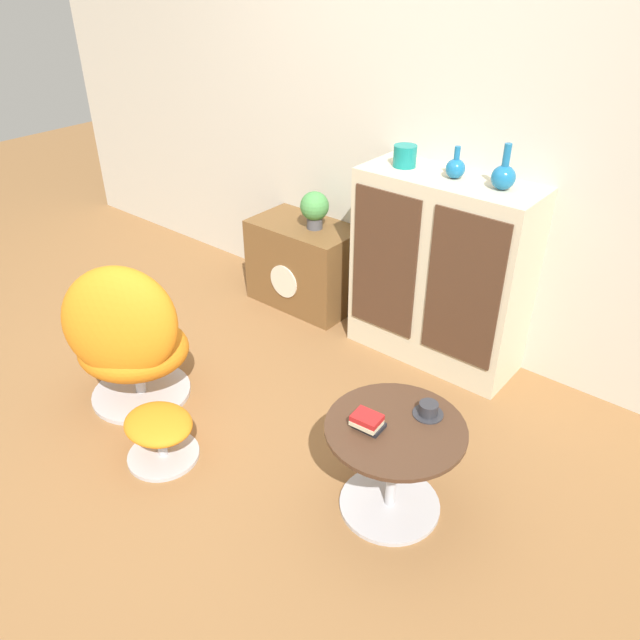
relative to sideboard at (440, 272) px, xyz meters
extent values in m
plane|color=olive|center=(-0.36, -1.41, -0.54)|extent=(12.00, 12.00, 0.00)
cube|color=beige|center=(-0.36, 0.23, 0.76)|extent=(6.40, 0.06, 2.60)
cube|color=beige|center=(0.00, 0.00, 0.00)|extent=(0.96, 0.39, 1.08)
cube|color=#472D1E|center=(-0.24, -0.20, 0.05)|extent=(0.40, 0.01, 0.82)
cube|color=#472D1E|center=(0.24, -0.20, 0.05)|extent=(0.40, 0.01, 0.82)
cube|color=brown|center=(-0.98, -0.01, -0.26)|extent=(0.70, 0.41, 0.56)
cylinder|color=beige|center=(-0.98, -0.21, -0.30)|extent=(0.22, 0.01, 0.22)
cylinder|color=#B7B7BC|center=(-1.01, -1.34, -0.53)|extent=(0.52, 0.52, 0.02)
cylinder|color=#B7B7BC|center=(-1.01, -1.34, -0.45)|extent=(0.06, 0.06, 0.14)
ellipsoid|color=orange|center=(-1.01, -1.34, -0.24)|extent=(0.75, 0.73, 0.27)
ellipsoid|color=orange|center=(-0.95, -1.42, -0.02)|extent=(0.67, 0.63, 0.61)
cylinder|color=#B7B7BC|center=(-0.54, -1.57, -0.53)|extent=(0.34, 0.34, 0.02)
cylinder|color=#B7B7BC|center=(-0.54, -1.57, -0.45)|extent=(0.04, 0.04, 0.14)
ellipsoid|color=orange|center=(-0.54, -1.57, -0.34)|extent=(0.34, 0.29, 0.09)
cylinder|color=#B7B7BC|center=(0.47, -1.14, -0.53)|extent=(0.44, 0.44, 0.02)
cylinder|color=#B7B7BC|center=(0.47, -1.14, -0.31)|extent=(0.04, 0.04, 0.41)
cylinder|color=#472D1E|center=(0.47, -1.14, -0.10)|extent=(0.57, 0.57, 0.02)
cylinder|color=#147A75|center=(-0.28, 0.00, 0.59)|extent=(0.12, 0.12, 0.11)
ellipsoid|color=#196699|center=(0.02, 0.00, 0.59)|extent=(0.10, 0.10, 0.10)
cylinder|color=#196699|center=(0.02, 0.00, 0.66)|extent=(0.03, 0.03, 0.07)
ellipsoid|color=#196699|center=(0.28, 0.00, 0.60)|extent=(0.12, 0.12, 0.12)
cylinder|color=#196699|center=(0.28, 0.00, 0.70)|extent=(0.04, 0.04, 0.11)
cylinder|color=#4C4C51|center=(-0.89, -0.01, 0.06)|extent=(0.10, 0.10, 0.07)
sphere|color=#478E47|center=(-0.89, -0.01, 0.17)|extent=(0.18, 0.18, 0.18)
cylinder|color=#2D2D33|center=(0.53, -0.99, -0.08)|extent=(0.13, 0.13, 0.01)
cylinder|color=#2D2D33|center=(0.53, -0.99, -0.06)|extent=(0.08, 0.08, 0.06)
cube|color=black|center=(0.39, -1.21, -0.08)|extent=(0.12, 0.09, 0.02)
cube|color=beige|center=(0.38, -1.22, -0.06)|extent=(0.12, 0.09, 0.02)
cube|color=red|center=(0.38, -1.22, -0.04)|extent=(0.12, 0.10, 0.02)
camera|label=1|loc=(1.43, -2.79, 1.58)|focal=35.00mm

